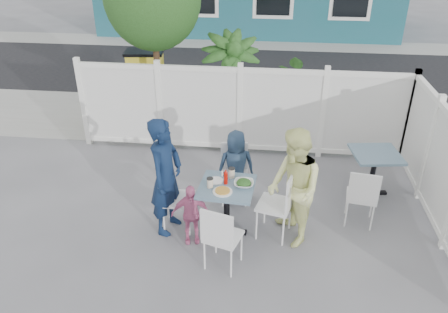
# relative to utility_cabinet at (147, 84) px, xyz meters

# --- Properties ---
(ground) EXTENTS (80.00, 80.00, 0.00)m
(ground) POSITION_rel_utility_cabinet_xyz_m (2.05, -4.00, -0.67)
(ground) COLOR slate
(near_sidewalk) EXTENTS (24.00, 2.60, 0.01)m
(near_sidewalk) POSITION_rel_utility_cabinet_xyz_m (2.05, -0.20, -0.67)
(near_sidewalk) COLOR gray
(near_sidewalk) RESTS_ON ground
(street) EXTENTS (24.00, 5.00, 0.01)m
(street) POSITION_rel_utility_cabinet_xyz_m (2.05, 3.50, -0.67)
(street) COLOR black
(street) RESTS_ON ground
(far_sidewalk) EXTENTS (24.00, 1.60, 0.01)m
(far_sidewalk) POSITION_rel_utility_cabinet_xyz_m (2.05, 6.60, -0.67)
(far_sidewalk) COLOR gray
(far_sidewalk) RESTS_ON ground
(fence_back) EXTENTS (5.86, 0.08, 1.60)m
(fence_back) POSITION_rel_utility_cabinet_xyz_m (2.15, -1.60, 0.11)
(fence_back) COLOR white
(fence_back) RESTS_ON ground
(fence_right) EXTENTS (0.08, 3.66, 1.60)m
(fence_right) POSITION_rel_utility_cabinet_xyz_m (5.05, -3.40, 0.11)
(fence_right) COLOR white
(fence_right) RESTS_ON ground
(utility_cabinet) EXTENTS (0.78, 0.60, 1.35)m
(utility_cabinet) POSITION_rel_utility_cabinet_xyz_m (0.00, 0.00, 0.00)
(utility_cabinet) COLOR gold
(utility_cabinet) RESTS_ON ground
(potted_shrub_a) EXTENTS (1.38, 1.38, 2.02)m
(potted_shrub_a) POSITION_rel_utility_cabinet_xyz_m (1.89, -0.90, 0.34)
(potted_shrub_a) COLOR #1E4016
(potted_shrub_a) RESTS_ON ground
(potted_shrub_b) EXTENTS (1.75, 1.81, 1.54)m
(potted_shrub_b) POSITION_rel_utility_cabinet_xyz_m (3.53, -1.00, 0.09)
(potted_shrub_b) COLOR #1E4016
(potted_shrub_b) RESTS_ON ground
(main_table) EXTENTS (0.76, 0.76, 0.75)m
(main_table) POSITION_rel_utility_cabinet_xyz_m (2.20, -4.01, -0.09)
(main_table) COLOR #465F7C
(main_table) RESTS_ON ground
(spare_table) EXTENTS (0.78, 0.78, 0.73)m
(spare_table) POSITION_rel_utility_cabinet_xyz_m (4.32, -2.80, -0.11)
(spare_table) COLOR #465F7C
(spare_table) RESTS_ON ground
(chair_left) EXTENTS (0.42, 0.44, 0.94)m
(chair_left) POSITION_rel_utility_cabinet_xyz_m (1.45, -3.97, -0.13)
(chair_left) COLOR white
(chair_left) RESTS_ON ground
(chair_right) EXTENTS (0.53, 0.54, 0.99)m
(chair_right) POSITION_rel_utility_cabinet_xyz_m (2.91, -4.00, -0.10)
(chair_right) COLOR white
(chair_right) RESTS_ON ground
(chair_back) EXTENTS (0.45, 0.44, 0.89)m
(chair_back) POSITION_rel_utility_cabinet_xyz_m (2.21, -3.14, -0.16)
(chair_back) COLOR white
(chair_back) RESTS_ON ground
(chair_near) EXTENTS (0.51, 0.50, 0.90)m
(chair_near) POSITION_rel_utility_cabinet_xyz_m (2.21, -4.74, -0.15)
(chair_near) COLOR white
(chair_near) RESTS_ON ground
(chair_spare) EXTENTS (0.46, 0.44, 0.88)m
(chair_spare) POSITION_rel_utility_cabinet_xyz_m (4.01, -3.63, -0.16)
(chair_spare) COLOR white
(chair_spare) RESTS_ON ground
(man) EXTENTS (0.53, 0.68, 1.65)m
(man) POSITION_rel_utility_cabinet_xyz_m (1.39, -4.01, 0.15)
(man) COLOR #0E1F3E
(man) RESTS_ON ground
(woman) EXTENTS (0.83, 0.93, 1.59)m
(woman) POSITION_rel_utility_cabinet_xyz_m (3.06, -4.05, 0.12)
(woman) COLOR #E3EE50
(woman) RESTS_ON ground
(boy) EXTENTS (0.63, 0.49, 1.14)m
(boy) POSITION_rel_utility_cabinet_xyz_m (2.24, -3.18, -0.11)
(boy) COLOR #22364F
(boy) RESTS_ON ground
(toddler) EXTENTS (0.53, 0.31, 0.85)m
(toddler) POSITION_rel_utility_cabinet_xyz_m (1.75, -4.25, -0.25)
(toddler) COLOR pink
(toddler) RESTS_ON ground
(plate_main) EXTENTS (0.25, 0.25, 0.02)m
(plate_main) POSITION_rel_utility_cabinet_xyz_m (2.16, -4.17, 0.08)
(plate_main) COLOR white
(plate_main) RESTS_ON main_table
(plate_side) EXTENTS (0.20, 0.20, 0.01)m
(plate_side) POSITION_rel_utility_cabinet_xyz_m (2.04, -3.91, 0.08)
(plate_side) COLOR white
(plate_side) RESTS_ON main_table
(salad_bowl) EXTENTS (0.26, 0.26, 0.06)m
(salad_bowl) POSITION_rel_utility_cabinet_xyz_m (2.42, -3.99, 0.11)
(salad_bowl) COLOR white
(salad_bowl) RESTS_ON main_table
(coffee_cup_a) EXTENTS (0.08, 0.08, 0.12)m
(coffee_cup_a) POSITION_rel_utility_cabinet_xyz_m (1.99, -4.07, 0.14)
(coffee_cup_a) COLOR beige
(coffee_cup_a) RESTS_ON main_table
(coffee_cup_b) EXTENTS (0.09, 0.09, 0.13)m
(coffee_cup_b) POSITION_rel_utility_cabinet_xyz_m (2.24, -3.79, 0.14)
(coffee_cup_b) COLOR beige
(coffee_cup_b) RESTS_ON main_table
(ketchup_bottle) EXTENTS (0.05, 0.05, 0.17)m
(ketchup_bottle) POSITION_rel_utility_cabinet_xyz_m (2.18, -3.96, 0.16)
(ketchup_bottle) COLOR #AF0C04
(ketchup_bottle) RESTS_ON main_table
(salt_shaker) EXTENTS (0.03, 0.03, 0.07)m
(salt_shaker) POSITION_rel_utility_cabinet_xyz_m (2.11, -3.77, 0.11)
(salt_shaker) COLOR white
(salt_shaker) RESTS_ON main_table
(pepper_shaker) EXTENTS (0.03, 0.03, 0.07)m
(pepper_shaker) POSITION_rel_utility_cabinet_xyz_m (2.12, -3.77, 0.11)
(pepper_shaker) COLOR black
(pepper_shaker) RESTS_ON main_table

